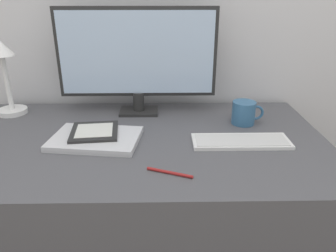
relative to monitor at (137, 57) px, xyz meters
The scene contains 8 objects.
desk 0.65m from the monitor, 86.15° to the right, with size 1.30×0.74×0.72m.
monitor is the anchor object (origin of this frame).
keyboard 0.52m from the monitor, 39.77° to the right, with size 0.33×0.11×0.01m.
laptop 0.38m from the monitor, 114.78° to the right, with size 0.32×0.24×0.02m.
ereader 0.35m from the monitor, 118.74° to the right, with size 0.18×0.18×0.01m.
desk_lamp 0.53m from the monitor, behind, with size 0.12×0.12×0.30m.
coffee_mug 0.47m from the monitor, 17.35° to the right, with size 0.12×0.09×0.09m.
pen 0.56m from the monitor, 76.65° to the right, with size 0.13×0.06×0.01m.
Camera 1 is at (0.08, -0.88, 1.20)m, focal length 35.00 mm.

